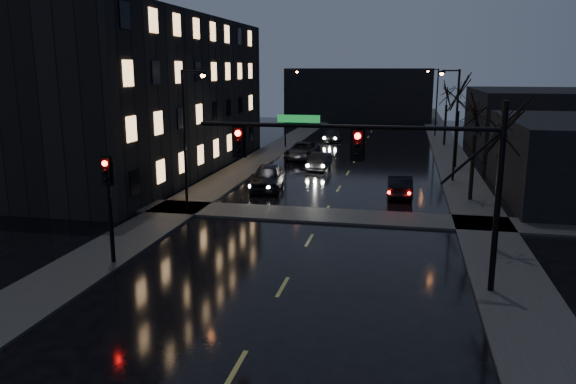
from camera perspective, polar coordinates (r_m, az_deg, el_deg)
The scene contains 21 objects.
sidewalk_left at distance 48.81m, azimuth -3.54°, elevation 3.02°, with size 3.00×140.00×0.12m, color #2D2D2B.
sidewalk_right at distance 47.30m, azimuth 16.77°, elevation 2.20°, with size 3.00×140.00×0.12m, color #2D2D2B.
sidewalk_cross at distance 31.27m, azimuth 3.56°, elevation -2.39°, with size 40.00×3.00×0.12m, color #2D2D2B.
apartment_block at distance 46.38m, azimuth -15.03°, elevation 9.51°, with size 12.00×30.00×12.00m, color black.
commercial_right_far at distance 60.98m, azimuth 23.97°, elevation 6.65°, with size 12.00×18.00×6.00m, color black.
far_block at distance 89.81m, azimuth 7.25°, elevation 9.80°, with size 22.00×10.00×8.00m, color black.
signal_mast at distance 20.67m, azimuth 10.51°, elevation 3.34°, with size 11.11×0.41×7.00m.
signal_pole_left at distance 24.10m, azimuth -17.74°, elevation -0.25°, with size 0.35×0.41×4.53m.
tree_near at distance 25.82m, azimuth 21.17°, elevation 7.52°, with size 3.52×3.52×8.08m.
tree_mid_a at distance 35.73m, azimuth 18.61°, elevation 8.23°, with size 3.30×3.30×7.58m.
tree_mid_b at distance 47.62m, azimuth 17.05°, elevation 10.19°, with size 3.74×3.74×8.59m.
tree_far at distance 61.59m, azimuth 15.89°, elevation 10.15°, with size 3.43×3.43×7.88m.
streetlight_l_near at distance 31.89m, azimuth -10.15°, elevation 6.35°, with size 1.53×0.28×8.00m.
streetlight_l_far at distance 57.75m, azimuth -0.06°, elevation 9.22°, with size 1.53×0.28×8.00m.
streetlight_r_mid at distance 41.69m, azimuth 16.46°, elevation 7.44°, with size 1.53×0.28×8.00m.
streetlight_r_far at distance 69.58m, azimuth 14.71°, elevation 9.37°, with size 1.53×0.28×8.00m.
oncoming_car_a at distance 37.97m, azimuth -2.11°, elevation 1.50°, with size 1.99×4.95×1.69m, color black.
oncoming_car_b at distance 45.76m, azimuth 3.21°, elevation 3.15°, with size 1.41×4.05×1.34m, color black.
oncoming_car_c at distance 50.71m, azimuth 1.50°, elevation 4.20°, with size 2.54×5.50×1.53m, color black.
oncoming_car_d at distance 63.31m, azimuth 4.53°, elevation 5.74°, with size 1.87×4.59×1.33m, color black.
lead_car at distance 36.68m, azimuth 11.26°, elevation 0.66°, with size 1.51×4.33×1.43m, color black.
Camera 1 is at (4.26, -11.42, 8.09)m, focal length 35.00 mm.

